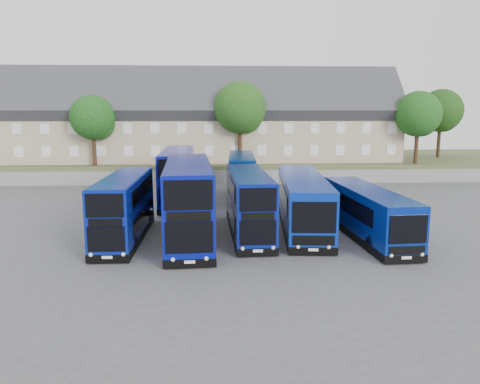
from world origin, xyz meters
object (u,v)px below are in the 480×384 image
at_px(tree_east, 419,116).
at_px(tree_far, 442,112).
at_px(dd_front_mid, 189,202).
at_px(dd_front_left, 124,209).
at_px(tree_west, 94,119).
at_px(tree_mid, 241,110).
at_px(coach_east_a, 302,203).

xyz_separation_m(tree_east, tree_far, (6.00, 7.00, 0.34)).
bearing_deg(dd_front_mid, dd_front_left, 177.62).
xyz_separation_m(dd_front_mid, tree_far, (30.67, 30.03, 5.37)).
relative_size(tree_west, tree_far, 0.88).
relative_size(tree_west, tree_east, 0.94).
height_order(dd_front_mid, tree_far, tree_far).
bearing_deg(tree_mid, tree_east, -1.43).
distance_m(tree_mid, tree_east, 20.02).
relative_size(coach_east_a, tree_mid, 1.45).
height_order(coach_east_a, tree_east, tree_east).
height_order(tree_west, tree_far, tree_far).
xyz_separation_m(dd_front_mid, coach_east_a, (7.67, 2.28, -0.59)).
height_order(coach_east_a, tree_mid, tree_mid).
bearing_deg(coach_east_a, tree_west, 137.56).
relative_size(dd_front_left, coach_east_a, 0.75).
distance_m(coach_east_a, tree_east, 27.41).
xyz_separation_m(tree_mid, tree_far, (26.00, 6.50, -0.34)).
bearing_deg(tree_far, dd_front_left, -139.06).
relative_size(dd_front_mid, tree_far, 1.41).
xyz_separation_m(coach_east_a, tree_far, (23.01, 27.75, 5.96)).
relative_size(dd_front_mid, coach_east_a, 0.91).
relative_size(tree_east, tree_far, 0.94).
bearing_deg(tree_west, tree_east, 0.00).
bearing_deg(dd_front_mid, tree_mid, 75.54).
height_order(dd_front_mid, coach_east_a, dd_front_mid).
distance_m(coach_east_a, tree_mid, 22.36).
bearing_deg(tree_west, coach_east_a, -47.52).
bearing_deg(tree_far, tree_mid, -165.96).
height_order(dd_front_left, tree_west, tree_west).
xyz_separation_m(dd_front_left, tree_far, (34.68, 30.09, 5.79)).
bearing_deg(tree_mid, dd_front_mid, -101.23).
bearing_deg(tree_far, tree_west, -170.54).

